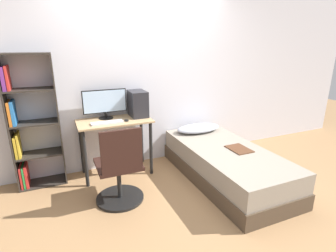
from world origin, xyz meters
TOP-DOWN VIEW (x-y plane):
  - ground_plane at (0.00, 0.00)m, footprint 14.00×14.00m
  - wall_back at (0.00, 1.35)m, footprint 8.00×0.05m
  - desk at (-0.53, 1.07)m, footprint 0.96×0.51m
  - bookshelf at (-1.55, 1.18)m, footprint 0.56×0.29m
  - office_chair at (-0.65, 0.36)m, footprint 0.55×0.55m
  - bed at (0.76, 0.33)m, footprint 0.92×1.98m
  - pillow at (0.76, 1.06)m, footprint 0.70×0.36m
  - magazine at (0.88, 0.23)m, footprint 0.24×0.32m
  - monitor at (-0.61, 1.21)m, footprint 0.58×0.19m
  - keyboard at (-0.64, 0.97)m, footprint 0.40×0.12m
  - pc_tower at (-0.18, 1.14)m, footprint 0.22×0.32m
  - mouse at (-0.39, 0.97)m, footprint 0.06×0.09m

SIDE VIEW (x-z plane):
  - ground_plane at x=0.00m, z-range 0.00..0.00m
  - bed at x=0.76m, z-range 0.00..0.44m
  - office_chair at x=-0.65m, z-range -0.11..0.82m
  - magazine at x=0.88m, z-range 0.44..0.45m
  - pillow at x=0.76m, z-range 0.44..0.55m
  - desk at x=-0.53m, z-range 0.24..1.01m
  - keyboard at x=-0.64m, z-range 0.77..0.79m
  - mouse at x=-0.39m, z-range 0.77..0.79m
  - bookshelf at x=-1.55m, z-range -0.03..1.62m
  - pc_tower at x=-0.18m, z-range 0.77..1.13m
  - monitor at x=-0.61m, z-range 0.79..1.18m
  - wall_back at x=0.00m, z-range 0.00..2.50m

